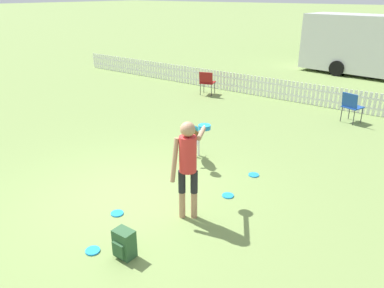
% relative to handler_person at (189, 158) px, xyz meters
% --- Properties ---
extents(ground_plane, '(240.00, 240.00, 0.00)m').
position_rel_handler_person_xyz_m(ground_plane, '(-1.23, -0.12, -1.07)').
color(ground_plane, olive).
extents(handler_person, '(0.50, 1.10, 1.70)m').
position_rel_handler_person_xyz_m(handler_person, '(0.00, 0.00, 0.00)').
color(handler_person, tan).
rests_on(handler_person, ground_plane).
extents(leaping_dog, '(0.65, 0.88, 0.98)m').
position_rel_handler_person_xyz_m(leaping_dog, '(-1.26, 1.86, -0.47)').
color(leaping_dog, brown).
rests_on(leaping_dog, ground_plane).
extents(frisbee_near_handler, '(0.22, 0.22, 0.02)m').
position_rel_handler_person_xyz_m(frisbee_near_handler, '(0.19, 0.96, -1.06)').
color(frisbee_near_handler, '#1E8CD8').
rests_on(frisbee_near_handler, ground_plane).
extents(frisbee_near_dog, '(0.22, 0.22, 0.02)m').
position_rel_handler_person_xyz_m(frisbee_near_dog, '(-0.56, -1.60, -1.06)').
color(frisbee_near_dog, '#1E8CD8').
rests_on(frisbee_near_dog, ground_plane).
extents(frisbee_midfield, '(0.22, 0.22, 0.02)m').
position_rel_handler_person_xyz_m(frisbee_midfield, '(0.17, 2.00, -1.06)').
color(frisbee_midfield, '#1E8CD8').
rests_on(frisbee_midfield, ground_plane).
extents(frisbee_far_scatter, '(0.22, 0.22, 0.02)m').
position_rel_handler_person_xyz_m(frisbee_far_scatter, '(-1.01, -0.70, -1.06)').
color(frisbee_far_scatter, '#1E8CD8').
rests_on(frisbee_far_scatter, ground_plane).
extents(backpack_on_grass, '(0.30, 0.25, 0.43)m').
position_rel_handler_person_xyz_m(backpack_on_grass, '(-0.10, -1.39, -0.86)').
color(backpack_on_grass, '#2D5633').
rests_on(backpack_on_grass, ground_plane).
extents(picket_fence, '(21.36, 0.04, 0.71)m').
position_rel_handler_person_xyz_m(picket_fence, '(-1.23, 7.82, -0.71)').
color(picket_fence, white).
rests_on(picket_fence, ground_plane).
extents(folding_chair_center, '(0.63, 0.64, 0.86)m').
position_rel_handler_person_xyz_m(folding_chair_center, '(-4.33, 6.79, -0.55)').
color(folding_chair_center, '#333338').
rests_on(folding_chair_center, ground_plane).
extents(folding_chair_green_right, '(0.60, 0.61, 0.89)m').
position_rel_handler_person_xyz_m(folding_chair_green_right, '(0.78, 6.66, -0.53)').
color(folding_chair_green_right, '#333338').
rests_on(folding_chair_green_right, ground_plane).
extents(equipment_trailer, '(6.00, 2.61, 2.61)m').
position_rel_handler_person_xyz_m(equipment_trailer, '(-0.80, 13.98, 0.30)').
color(equipment_trailer, silver).
rests_on(equipment_trailer, ground_plane).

